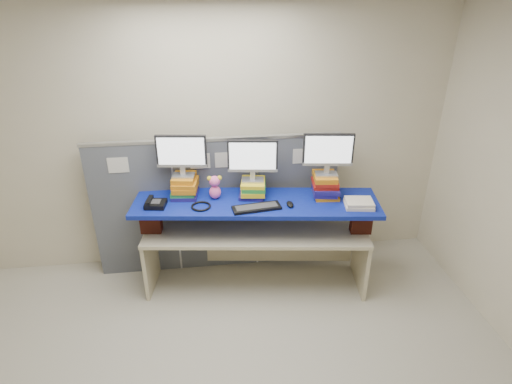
{
  "coord_description": "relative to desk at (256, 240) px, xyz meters",
  "views": [
    {
      "loc": [
        -0.1,
        -2.25,
        2.96
      ],
      "look_at": [
        0.37,
        1.4,
        1.1
      ],
      "focal_mm": 30.0,
      "sensor_mm": 36.0,
      "label": 1
    }
  ],
  "objects": [
    {
      "name": "room",
      "position": [
        -0.37,
        -1.4,
        0.86
      ],
      "size": [
        5.0,
        4.0,
        2.8
      ],
      "color": "beige",
      "rests_on": "ground"
    },
    {
      "name": "cubicle_partition",
      "position": [
        -0.37,
        0.38,
        0.23
      ],
      "size": [
        2.6,
        0.06,
        1.53
      ],
      "color": "#484C55",
      "rests_on": "ground"
    },
    {
      "name": "desk",
      "position": [
        0.0,
        0.0,
        0.0
      ],
      "size": [
        2.29,
        0.94,
        0.68
      ],
      "rotation": [
        0.0,
        0.0,
        -0.13
      ],
      "color": "#C2B694",
      "rests_on": "ground"
    },
    {
      "name": "brick_pier_left",
      "position": [
        -1.04,
        0.09,
        0.27
      ],
      "size": [
        0.21,
        0.14,
        0.27
      ],
      "primitive_type": "cube",
      "rotation": [
        0.0,
        0.0,
        -0.13
      ],
      "color": "maroon",
      "rests_on": "desk"
    },
    {
      "name": "brick_pier_right",
      "position": [
        1.02,
        -0.19,
        0.27
      ],
      "size": [
        0.21,
        0.14,
        0.27
      ],
      "primitive_type": "cube",
      "rotation": [
        0.0,
        0.0,
        -0.13
      ],
      "color": "maroon",
      "rests_on": "desk"
    },
    {
      "name": "blue_board",
      "position": [
        0.0,
        0.0,
        0.43
      ],
      "size": [
        2.45,
        0.91,
        0.04
      ],
      "primitive_type": "cube",
      "rotation": [
        0.0,
        0.0,
        -0.13
      ],
      "color": "#0A1285",
      "rests_on": "brick_pier_left"
    },
    {
      "name": "book_stack_left",
      "position": [
        -0.69,
        0.21,
        0.56
      ],
      "size": [
        0.29,
        0.32,
        0.21
      ],
      "color": "navy",
      "rests_on": "blue_board"
    },
    {
      "name": "book_stack_center",
      "position": [
        -0.02,
        0.13,
        0.54
      ],
      "size": [
        0.3,
        0.32,
        0.16
      ],
      "color": "navy",
      "rests_on": "blue_board"
    },
    {
      "name": "book_stack_right",
      "position": [
        0.7,
        0.03,
        0.57
      ],
      "size": [
        0.3,
        0.35,
        0.23
      ],
      "color": "#C57412",
      "rests_on": "blue_board"
    },
    {
      "name": "monitor_left",
      "position": [
        -0.69,
        0.21,
        0.91
      ],
      "size": [
        0.48,
        0.16,
        0.42
      ],
      "rotation": [
        0.0,
        0.0,
        -0.13
      ],
      "color": "#A8A8AD",
      "rests_on": "book_stack_left"
    },
    {
      "name": "monitor_center",
      "position": [
        -0.02,
        0.12,
        0.86
      ],
      "size": [
        0.48,
        0.16,
        0.42
      ],
      "rotation": [
        0.0,
        0.0,
        -0.13
      ],
      "color": "#A8A8AD",
      "rests_on": "book_stack_center"
    },
    {
      "name": "monitor_right",
      "position": [
        0.7,
        0.03,
        0.92
      ],
      "size": [
        0.48,
        0.16,
        0.42
      ],
      "rotation": [
        0.0,
        0.0,
        -0.13
      ],
      "color": "#A8A8AD",
      "rests_on": "book_stack_right"
    },
    {
      "name": "keyboard",
      "position": [
        -0.01,
        -0.15,
        0.47
      ],
      "size": [
        0.47,
        0.21,
        0.03
      ],
      "rotation": [
        0.0,
        0.0,
        0.13
      ],
      "color": "black",
      "rests_on": "blue_board"
    },
    {
      "name": "mouse",
      "position": [
        0.31,
        -0.14,
        0.47
      ],
      "size": [
        0.11,
        0.14,
        0.04
      ],
      "primitive_type": "ellipsoid",
      "rotation": [
        0.0,
        0.0,
        -0.46
      ],
      "color": "black",
      "rests_on": "blue_board"
    },
    {
      "name": "desk_phone",
      "position": [
        -0.97,
        0.02,
        0.48
      ],
      "size": [
        0.22,
        0.2,
        0.08
      ],
      "rotation": [
        0.0,
        0.0,
        -0.16
      ],
      "color": "black",
      "rests_on": "blue_board"
    },
    {
      "name": "headset",
      "position": [
        -0.53,
        -0.05,
        0.47
      ],
      "size": [
        0.26,
        0.26,
        0.02
      ],
      "primitive_type": "torus",
      "rotation": [
        0.0,
        0.0,
        -0.48
      ],
      "color": "black",
      "rests_on": "blue_board"
    },
    {
      "name": "plush_toy",
      "position": [
        -0.39,
        0.11,
        0.58
      ],
      "size": [
        0.14,
        0.11,
        0.24
      ],
      "rotation": [
        0.0,
        0.0,
        -0.09
      ],
      "color": "pink",
      "rests_on": "blue_board"
    },
    {
      "name": "binder_stack",
      "position": [
        0.96,
        -0.23,
        0.49
      ],
      "size": [
        0.29,
        0.25,
        0.06
      ],
      "rotation": [
        0.0,
        0.0,
        -0.13
      ],
      "color": "beige",
      "rests_on": "blue_board"
    }
  ]
}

